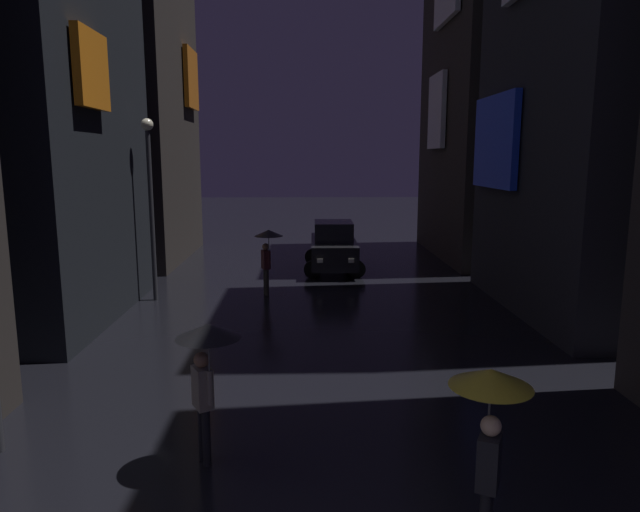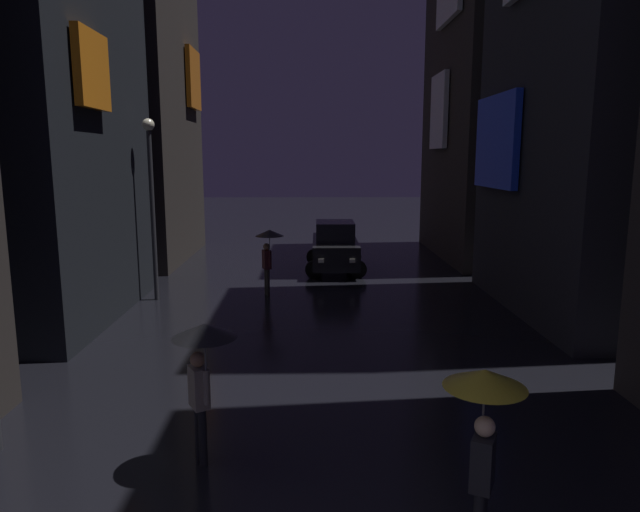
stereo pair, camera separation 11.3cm
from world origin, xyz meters
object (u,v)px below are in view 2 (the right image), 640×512
object	(u,v)px
car_distant	(335,247)
streetlamp_left_far	(151,188)
pedestrian_near_crossing_yellow	(484,412)
pedestrian_midstreet_left_black	(269,244)
pedestrian_midstreet_centre_black	(203,354)

from	to	relation	value
car_distant	streetlamp_left_far	bearing A→B (deg)	-142.23
pedestrian_near_crossing_yellow	pedestrian_midstreet_left_black	world-z (taller)	same
pedestrian_near_crossing_yellow	pedestrian_midstreet_left_black	bearing A→B (deg)	104.52
pedestrian_midstreet_left_black	streetlamp_left_far	size ratio (longest dim) A/B	0.39
pedestrian_midstreet_centre_black	streetlamp_left_far	xyz separation A→B (m)	(-3.23, 9.70, 1.76)
pedestrian_midstreet_centre_black	car_distant	world-z (taller)	pedestrian_midstreet_centre_black
pedestrian_midstreet_left_black	car_distant	bearing A→B (deg)	60.06
pedestrian_near_crossing_yellow	pedestrian_midstreet_left_black	distance (m)	12.46
pedestrian_midstreet_centre_black	car_distant	size ratio (longest dim) A/B	0.51
pedestrian_midstreet_left_black	streetlamp_left_far	xyz separation A→B (m)	(-3.45, -0.48, 1.76)
pedestrian_near_crossing_yellow	streetlamp_left_far	size ratio (longest dim) A/B	0.39
pedestrian_midstreet_left_black	streetlamp_left_far	bearing A→B (deg)	-172.03
pedestrian_midstreet_left_black	car_distant	world-z (taller)	pedestrian_midstreet_left_black
pedestrian_midstreet_left_black	pedestrian_near_crossing_yellow	bearing A→B (deg)	-75.48
pedestrian_near_crossing_yellow	pedestrian_midstreet_left_black	xyz separation A→B (m)	(-3.12, 12.06, 0.00)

